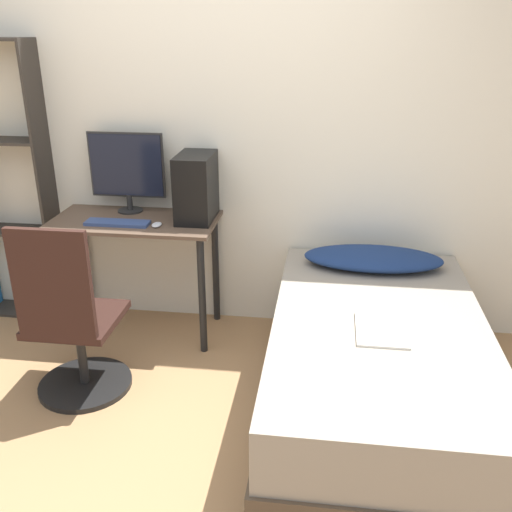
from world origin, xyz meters
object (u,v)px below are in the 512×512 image
(bed, at_px, (376,367))
(keyboard, at_px, (117,223))
(monitor, at_px, (127,168))
(pc_tower, at_px, (196,187))
(office_chair, at_px, (73,332))

(bed, height_order, keyboard, keyboard)
(bed, relative_size, monitor, 3.69)
(keyboard, xyz_separation_m, pc_tower, (0.45, 0.17, 0.19))
(monitor, xyz_separation_m, keyboard, (0.01, -0.26, -0.27))
(office_chair, distance_m, bed, 1.59)
(monitor, bearing_deg, office_chair, -92.70)
(monitor, xyz_separation_m, pc_tower, (0.46, -0.09, -0.08))
(office_chair, bearing_deg, monitor, 87.30)
(office_chair, relative_size, bed, 0.54)
(office_chair, distance_m, keyboard, 0.74)
(office_chair, bearing_deg, bed, 2.20)
(monitor, distance_m, keyboard, 0.38)
(bed, bearing_deg, office_chair, -177.80)
(office_chair, xyz_separation_m, keyboard, (0.05, 0.63, 0.40))
(keyboard, relative_size, pc_tower, 0.96)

